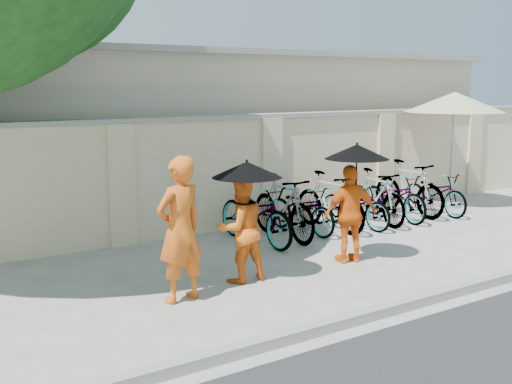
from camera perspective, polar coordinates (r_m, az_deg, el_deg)
ground at (r=8.75m, az=2.34°, el=-7.94°), size 80.00×80.00×0.00m
kerb at (r=7.51m, az=10.25°, el=-10.61°), size 40.00×0.16×0.12m
compound_wall at (r=11.67m, az=-3.08°, el=1.53°), size 20.00×0.30×2.00m
building_behind at (r=15.40m, az=-7.29°, el=5.67°), size 14.00×6.00×3.20m
monk_left at (r=7.81m, az=-6.79°, el=-3.30°), size 0.73×0.56×1.80m
monk_center at (r=8.58m, az=-1.38°, el=-3.26°), size 0.73×0.58×1.45m
parasol_center at (r=8.40m, az=-0.82°, el=2.01°), size 0.93×0.93×0.81m
monk_right at (r=9.60m, az=8.40°, el=-1.94°), size 0.91×0.53×1.47m
parasol_right at (r=9.41m, az=8.96°, el=3.56°), size 0.94×0.94×0.94m
patio_umbrella at (r=14.27m, az=17.24°, el=7.53°), size 2.47×2.47×2.47m
bike_0 at (r=10.66m, az=0.01°, el=-1.93°), size 0.76×1.95×1.01m
bike_1 at (r=10.95m, az=2.42°, el=-1.35°), size 0.63×1.88×1.11m
bike_2 at (r=11.45m, az=4.06°, el=-1.52°), size 0.73×1.69×0.86m
bike_3 at (r=11.69m, az=6.57°, el=-0.83°), size 0.59×1.80×1.07m
bike_4 at (r=12.00m, az=8.83°, el=-1.10°), size 0.75×1.69×0.86m
bike_5 at (r=12.38m, az=10.62°, el=-0.41°), size 0.71×1.78×1.04m
bike_6 at (r=12.82m, az=12.20°, el=-0.37°), size 0.74×1.80×0.93m
bike_7 at (r=13.30m, az=13.41°, el=0.35°), size 0.54×1.86×1.12m
bike_8 at (r=13.58m, az=15.64°, el=-0.07°), size 0.67×1.70×0.88m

